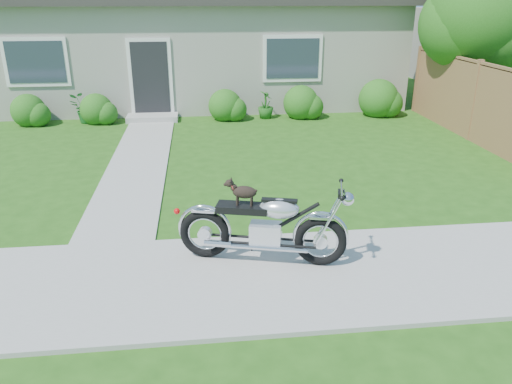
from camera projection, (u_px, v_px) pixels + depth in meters
ground at (223, 280)px, 6.17m from camera, size 80.00×80.00×0.00m
sidewalk at (222, 278)px, 6.16m from camera, size 24.00×2.20×0.04m
walkway at (140, 159)px, 10.62m from camera, size 1.20×8.00×0.03m
house at (202, 31)px, 16.45m from camera, size 12.60×7.03×4.50m
fence at (475, 101)px, 11.80m from camera, size 0.12×6.62×1.90m
tree_near at (489, 17)px, 12.64m from camera, size 2.84×2.81×4.31m
tree_far at (508, 1)px, 14.81m from camera, size 3.15×3.15×4.83m
shrub_row at (243, 104)px, 13.97m from camera, size 10.73×1.14×1.14m
potted_plant_left at (84, 109)px, 13.57m from camera, size 0.91×0.87×0.78m
potted_plant_right at (266, 105)px, 14.10m from camera, size 0.44×0.44×0.78m
motorcycle_with_dog at (266, 226)px, 6.34m from camera, size 2.18×0.87×1.11m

